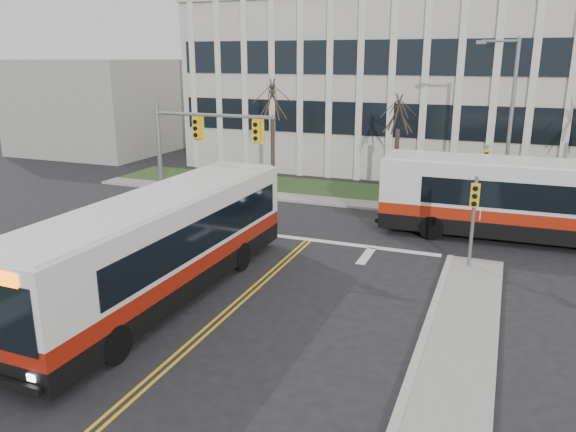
{
  "coord_description": "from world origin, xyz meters",
  "views": [
    {
      "loc": [
        8.16,
        -15.32,
        8.24
      ],
      "look_at": [
        0.15,
        5.08,
        2.0
      ],
      "focal_mm": 35.0,
      "sensor_mm": 36.0,
      "label": 1
    }
  ],
  "objects_px": {
    "directory_sign": "(401,180)",
    "newspaper_box_red": "(38,285)",
    "bus_cross": "(534,203)",
    "streetlight": "(508,118)",
    "bus_main": "(161,249)",
    "newspaper_box_blue": "(54,277)"
  },
  "relations": [
    {
      "from": "directory_sign",
      "to": "newspaper_box_red",
      "type": "height_order",
      "value": "directory_sign"
    },
    {
      "from": "directory_sign",
      "to": "bus_cross",
      "type": "height_order",
      "value": "bus_cross"
    },
    {
      "from": "directory_sign",
      "to": "newspaper_box_red",
      "type": "xyz_separation_m",
      "value": [
        -9.3,
        -18.96,
        -0.7
      ]
    },
    {
      "from": "streetlight",
      "to": "bus_cross",
      "type": "xyz_separation_m",
      "value": [
        1.52,
        -4.37,
        -3.37
      ]
    },
    {
      "from": "newspaper_box_red",
      "to": "streetlight",
      "type": "bearing_deg",
      "value": 34.55
    },
    {
      "from": "bus_main",
      "to": "bus_cross",
      "type": "xyz_separation_m",
      "value": [
        12.24,
        11.62,
        0.01
      ]
    },
    {
      "from": "bus_cross",
      "to": "streetlight",
      "type": "bearing_deg",
      "value": -162.14
    },
    {
      "from": "bus_cross",
      "to": "newspaper_box_red",
      "type": "xyz_separation_m",
      "value": [
        -16.35,
        -13.29,
        -1.35
      ]
    },
    {
      "from": "bus_cross",
      "to": "newspaper_box_blue",
      "type": "height_order",
      "value": "bus_cross"
    },
    {
      "from": "bus_cross",
      "to": "newspaper_box_red",
      "type": "bearing_deg",
      "value": -52.23
    },
    {
      "from": "directory_sign",
      "to": "newspaper_box_blue",
      "type": "distance_m",
      "value": 20.43
    },
    {
      "from": "streetlight",
      "to": "bus_cross",
      "type": "relative_size",
      "value": 0.67
    },
    {
      "from": "directory_sign",
      "to": "bus_main",
      "type": "distance_m",
      "value": 18.06
    },
    {
      "from": "directory_sign",
      "to": "newspaper_box_red",
      "type": "distance_m",
      "value": 21.13
    },
    {
      "from": "directory_sign",
      "to": "newspaper_box_blue",
      "type": "xyz_separation_m",
      "value": [
        -9.3,
        -18.18,
        -0.7
      ]
    },
    {
      "from": "streetlight",
      "to": "bus_cross",
      "type": "height_order",
      "value": "streetlight"
    },
    {
      "from": "directory_sign",
      "to": "bus_main",
      "type": "height_order",
      "value": "bus_main"
    },
    {
      "from": "bus_cross",
      "to": "newspaper_box_blue",
      "type": "xyz_separation_m",
      "value": [
        -16.35,
        -12.51,
        -1.35
      ]
    },
    {
      "from": "streetlight",
      "to": "newspaper_box_blue",
      "type": "height_order",
      "value": "streetlight"
    },
    {
      "from": "streetlight",
      "to": "newspaper_box_blue",
      "type": "bearing_deg",
      "value": -131.31
    },
    {
      "from": "streetlight",
      "to": "directory_sign",
      "type": "relative_size",
      "value": 4.6
    },
    {
      "from": "directory_sign",
      "to": "bus_cross",
      "type": "xyz_separation_m",
      "value": [
        7.05,
        -5.67,
        0.65
      ]
    }
  ]
}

